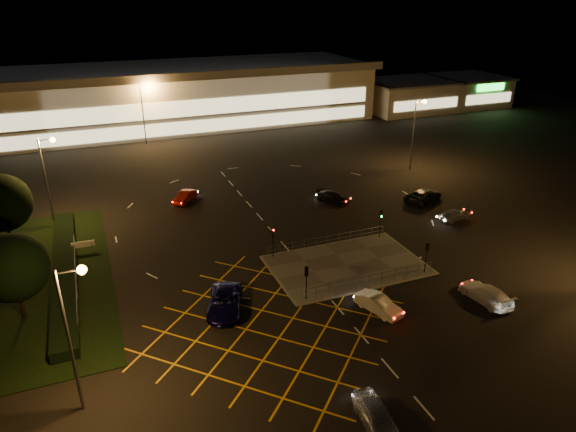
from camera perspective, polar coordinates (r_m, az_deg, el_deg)
name	(u,v)px	position (r m, az deg, el deg)	size (l,w,h in m)	color
ground	(319,260)	(50.33, 3.44, -4.89)	(180.00, 180.00, 0.00)	black
pedestrian_island	(347,265)	(49.55, 6.53, -5.43)	(14.00, 9.00, 0.12)	#4C4944
grass_verge	(5,286)	(52.48, -28.93, -6.82)	(18.00, 30.00, 0.08)	black
hedge	(64,271)	(51.66, -23.58, -5.61)	(2.00, 26.00, 1.00)	black
supermarket	(186,94)	(105.16, -11.29, 13.17)	(72.00, 26.50, 10.50)	beige
retail_unit_a	(407,95)	(116.03, 13.09, 12.94)	(18.80, 14.80, 6.35)	beige
retail_unit_b	(467,90)	(125.71, 19.30, 13.06)	(14.80, 14.80, 6.35)	beige
streetlight_sw	(73,320)	(32.97, -22.76, -10.65)	(1.78, 0.56, 10.03)	slate
streetlight_nw	(48,170)	(60.51, -25.07, 4.67)	(1.78, 0.56, 10.03)	slate
streetlight_ne	(417,125)	(76.02, 14.10, 9.81)	(1.78, 0.56, 10.03)	slate
streetlight_far_left	(145,105)	(89.98, -15.63, 11.79)	(1.78, 0.56, 10.03)	slate
streetlight_far_right	(353,87)	(104.02, 7.20, 14.02)	(1.78, 0.56, 10.03)	slate
signal_sw	(306,276)	(42.97, 2.05, -6.68)	(0.28, 0.30, 3.15)	black
signal_se	(427,251)	(48.52, 15.17, -3.76)	(0.28, 0.30, 3.15)	black
signal_nw	(273,237)	(49.48, -1.67, -2.30)	(0.28, 0.30, 3.15)	black
signal_ne	(381,218)	(54.37, 10.27, -0.18)	(0.28, 0.30, 3.15)	black
tree_c	(2,203)	(57.75, -29.22, 1.27)	(5.76, 5.76, 7.84)	black
tree_e	(13,268)	(44.81, -28.24, -5.11)	(5.40, 5.40, 7.35)	black
car_near_silver	(376,416)	(33.52, 9.79, -21.07)	(1.75, 4.34, 1.48)	#B0B2B8
car_queue_white	(378,304)	(43.08, 10.02, -9.63)	(1.45, 4.17, 1.37)	#BEBEBE
car_left_blue	(225,302)	(42.85, -7.03, -9.45)	(2.62, 5.68, 1.58)	#0D0B47
car_far_dkgrey	(333,197)	(63.74, 5.05, 2.11)	(1.73, 4.24, 1.23)	black
car_right_silver	(454,215)	(61.43, 18.00, 0.14)	(1.55, 3.84, 1.31)	#B4B6BB
car_circ_red	(185,197)	(64.74, -11.35, 2.11)	(1.40, 4.02, 1.32)	maroon
car_east_grey	(423,195)	(65.75, 14.82, 2.22)	(2.56, 5.55, 1.54)	black
car_approach_white	(486,293)	(46.82, 21.12, -8.03)	(2.01, 4.95, 1.44)	silver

